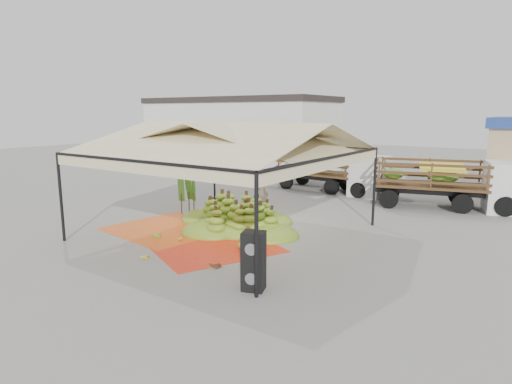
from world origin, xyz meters
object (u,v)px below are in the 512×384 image
Objects in this scene: vendor at (262,194)px; truck_left at (336,169)px; truck_right at (455,179)px; banana_heap at (238,212)px; speaker_stack at (254,261)px.

vendor is 0.27× the size of truck_left.
vendor is 0.25× the size of truck_right.
banana_heap is 3.88× the size of speaker_stack.
truck_right reaches higher than banana_heap.
truck_left is at bearing 157.48° from truck_right.
speaker_stack is at bearing -115.35° from truck_right.
vendor is at bearing 103.84° from banana_heap.
vendor is 6.59m from truck_left.
truck_right is at bearing 60.73° from speaker_stack.
banana_heap is at bearing -86.62° from truck_left.
vendor is (-4.43, 6.98, 0.10)m from speaker_stack.
banana_heap is at bearing -141.18° from truck_right.
truck_left is (-3.92, 13.53, 0.54)m from speaker_stack.
truck_left is at bearing 90.84° from banana_heap.
speaker_stack is at bearing -49.11° from banana_heap.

